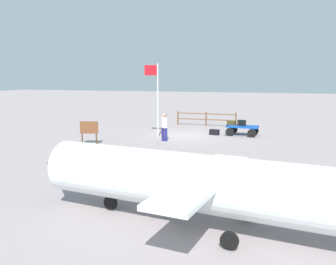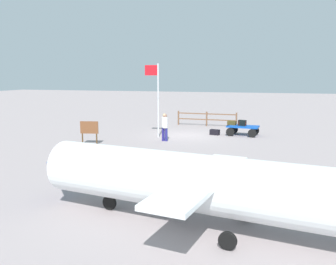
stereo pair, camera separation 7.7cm
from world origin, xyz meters
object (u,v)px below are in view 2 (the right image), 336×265
object	(u,v)px
luggage_cart	(243,128)
airplane_near	(193,182)
worker_lead	(164,125)
worker_trailing	(165,125)
flagpole	(156,93)
suitcase_navy	(232,123)
suitcase_tan	(242,123)
suitcase_grey	(215,132)
signboard	(89,129)
suitcase_maroon	(242,123)

from	to	relation	value
luggage_cart	airplane_near	world-z (taller)	airplane_near
worker_lead	worker_trailing	distance (m)	0.04
airplane_near	flagpole	xyz separation A→B (m)	(5.18, -12.83, 1.63)
suitcase_navy	worker_lead	size ratio (longest dim) A/B	0.37
suitcase_navy	luggage_cart	bearing A→B (deg)	162.27
worker_lead	suitcase_tan	bearing A→B (deg)	-141.26
luggage_cart	suitcase_grey	distance (m)	1.86
suitcase_tan	worker_lead	distance (m)	5.64
suitcase_grey	flagpole	distance (m)	4.82
suitcase_tan	airplane_near	world-z (taller)	airplane_near
suitcase_grey	flagpole	xyz separation A→B (m)	(3.50, 1.96, 2.67)
signboard	suitcase_tan	bearing A→B (deg)	-145.40
suitcase_maroon	flagpole	size ratio (longest dim) A/B	0.12
airplane_near	worker_trailing	bearing A→B (deg)	-69.94
suitcase_navy	airplane_near	distance (m)	15.36
luggage_cart	suitcase_tan	world-z (taller)	suitcase_tan
worker_trailing	signboard	size ratio (longest dim) A/B	1.24
suitcase_grey	worker_trailing	distance (m)	4.11
suitcase_grey	flagpole	size ratio (longest dim) A/B	0.15
flagpole	signboard	size ratio (longest dim) A/B	3.49
suitcase_maroon	worker_lead	size ratio (longest dim) A/B	0.33
flagpole	suitcase_tan	bearing A→B (deg)	-155.77
worker_trailing	airplane_near	bearing A→B (deg)	110.06
suitcase_maroon	suitcase_navy	size ratio (longest dim) A/B	0.89
airplane_near	flagpole	bearing A→B (deg)	-68.01
flagpole	airplane_near	bearing A→B (deg)	111.99
suitcase_tan	airplane_near	distance (m)	15.21
suitcase_maroon	suitcase_tan	size ratio (longest dim) A/B	1.19
suitcase_maroon	worker_trailing	size ratio (longest dim) A/B	0.34
airplane_near	suitcase_maroon	bearing A→B (deg)	-90.33
suitcase_tan	suitcase_grey	size ratio (longest dim) A/B	0.69
luggage_cart	airplane_near	distance (m)	15.13
worker_trailing	airplane_near	size ratio (longest dim) A/B	0.17
worker_trailing	signboard	xyz separation A→B (m)	(3.93, 2.23, -0.11)
suitcase_tan	worker_lead	bearing A→B (deg)	38.74
suitcase_tan	flagpole	xyz separation A→B (m)	(5.27, 2.37, 2.04)
suitcase_tan	worker_trailing	bearing A→B (deg)	38.69
suitcase_grey	luggage_cart	bearing A→B (deg)	-169.93
luggage_cart	worker_trailing	distance (m)	5.59
suitcase_grey	airplane_near	size ratio (longest dim) A/B	0.07
luggage_cart	suitcase_grey	xyz separation A→B (m)	(1.81, 0.32, -0.30)
luggage_cart	suitcase_tan	distance (m)	0.34
suitcase_grey	signboard	xyz separation A→B (m)	(6.52, 5.31, 0.71)
suitcase_grey	suitcase_tan	bearing A→B (deg)	-166.96
luggage_cart	suitcase_tan	xyz separation A→B (m)	(0.03, -0.09, 0.33)
suitcase_maroon	suitcase_grey	world-z (taller)	suitcase_maroon
luggage_cart	suitcase_maroon	bearing A→B (deg)	-49.27
luggage_cart	flagpole	distance (m)	6.25
luggage_cart	suitcase_grey	world-z (taller)	luggage_cart
airplane_near	suitcase_navy	bearing A→B (deg)	-87.72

